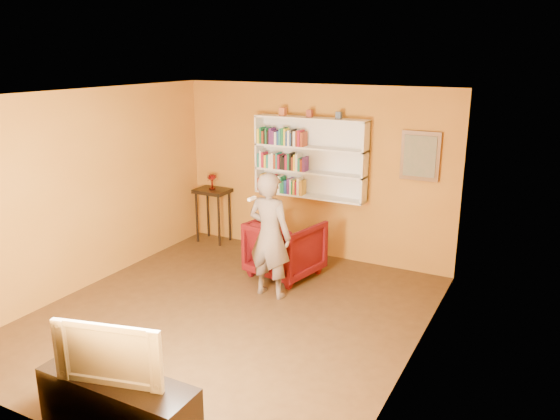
{
  "coord_description": "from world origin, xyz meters",
  "views": [
    {
      "loc": [
        3.42,
        -5.15,
        3.15
      ],
      "look_at": [
        0.32,
        0.75,
        1.22
      ],
      "focal_mm": 35.0,
      "sensor_mm": 36.0,
      "label": 1
    }
  ],
  "objects_px": {
    "ruby_lustre": "(212,178)",
    "person": "(270,235)",
    "armchair": "(285,248)",
    "console_table": "(213,198)",
    "television": "(113,349)",
    "tv_cabinet": "(119,405)",
    "bookshelf": "(312,157)"
  },
  "relations": [
    {
      "from": "ruby_lustre",
      "to": "armchair",
      "type": "bearing_deg",
      "value": -23.14
    },
    {
      "from": "ruby_lustre",
      "to": "person",
      "type": "xyz_separation_m",
      "value": [
        1.92,
        -1.48,
        -0.26
      ]
    },
    {
      "from": "ruby_lustre",
      "to": "television",
      "type": "distance_m",
      "value": 4.98
    },
    {
      "from": "console_table",
      "to": "television",
      "type": "relative_size",
      "value": 0.97
    },
    {
      "from": "bookshelf",
      "to": "console_table",
      "type": "height_order",
      "value": "bookshelf"
    },
    {
      "from": "person",
      "to": "television",
      "type": "relative_size",
      "value": 1.78
    },
    {
      "from": "console_table",
      "to": "armchair",
      "type": "xyz_separation_m",
      "value": [
        1.78,
        -0.76,
        -0.34
      ]
    },
    {
      "from": "person",
      "to": "tv_cabinet",
      "type": "height_order",
      "value": "person"
    },
    {
      "from": "bookshelf",
      "to": "tv_cabinet",
      "type": "height_order",
      "value": "bookshelf"
    },
    {
      "from": "console_table",
      "to": "armchair",
      "type": "bearing_deg",
      "value": -23.14
    },
    {
      "from": "television",
      "to": "console_table",
      "type": "bearing_deg",
      "value": 100.78
    },
    {
      "from": "armchair",
      "to": "television",
      "type": "xyz_separation_m",
      "value": [
        0.32,
        -3.74,
        0.37
      ]
    },
    {
      "from": "bookshelf",
      "to": "tv_cabinet",
      "type": "bearing_deg",
      "value": -85.76
    },
    {
      "from": "armchair",
      "to": "tv_cabinet",
      "type": "height_order",
      "value": "armchair"
    },
    {
      "from": "ruby_lustre",
      "to": "person",
      "type": "relative_size",
      "value": 0.15
    },
    {
      "from": "tv_cabinet",
      "to": "person",
      "type": "bearing_deg",
      "value": 93.54
    },
    {
      "from": "ruby_lustre",
      "to": "armchair",
      "type": "xyz_separation_m",
      "value": [
        1.78,
        -0.76,
        -0.69
      ]
    },
    {
      "from": "tv_cabinet",
      "to": "console_table",
      "type": "bearing_deg",
      "value": 115.07
    },
    {
      "from": "tv_cabinet",
      "to": "television",
      "type": "bearing_deg",
      "value": 0.0
    },
    {
      "from": "armchair",
      "to": "person",
      "type": "height_order",
      "value": "person"
    },
    {
      "from": "bookshelf",
      "to": "console_table",
      "type": "xyz_separation_m",
      "value": [
        -1.76,
        -0.16,
        -0.83
      ]
    },
    {
      "from": "bookshelf",
      "to": "ruby_lustre",
      "type": "relative_size",
      "value": 6.96
    },
    {
      "from": "armchair",
      "to": "tv_cabinet",
      "type": "xyz_separation_m",
      "value": [
        0.32,
        -3.74,
        -0.16
      ]
    },
    {
      "from": "armchair",
      "to": "person",
      "type": "bearing_deg",
      "value": 112.07
    },
    {
      "from": "bookshelf",
      "to": "armchair",
      "type": "relative_size",
      "value": 1.95
    },
    {
      "from": "armchair",
      "to": "person",
      "type": "relative_size",
      "value": 0.55
    },
    {
      "from": "ruby_lustre",
      "to": "armchair",
      "type": "relative_size",
      "value": 0.28
    },
    {
      "from": "ruby_lustre",
      "to": "person",
      "type": "height_order",
      "value": "person"
    },
    {
      "from": "console_table",
      "to": "ruby_lustre",
      "type": "distance_m",
      "value": 0.35
    },
    {
      "from": "person",
      "to": "television",
      "type": "xyz_separation_m",
      "value": [
        0.19,
        -3.02,
        -0.05
      ]
    },
    {
      "from": "console_table",
      "to": "television",
      "type": "distance_m",
      "value": 4.97
    },
    {
      "from": "person",
      "to": "armchair",
      "type": "bearing_deg",
      "value": -75.43
    }
  ]
}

